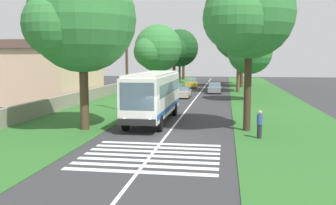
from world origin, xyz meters
name	(u,v)px	position (x,y,z in m)	size (l,w,h in m)	color
ground	(165,137)	(0.00, 0.00, 0.00)	(160.00, 160.00, 0.00)	#333335
grass_verge_left	(110,105)	(15.00, 8.20, 0.02)	(120.00, 8.00, 0.04)	#2D6628
grass_verge_right	(273,108)	(15.00, -8.20, 0.02)	(120.00, 8.00, 0.04)	#2D6628
centre_line	(189,107)	(15.00, 0.00, 0.00)	(110.00, 0.16, 0.01)	silver
coach_bus	(154,94)	(5.68, 1.80, 2.15)	(11.16, 2.62, 3.73)	silver
zebra_crossing	(151,156)	(-4.55, 0.00, 0.00)	(5.85, 6.80, 0.01)	silver
trailing_car_0	(183,92)	(23.83, 1.62, 0.67)	(4.30, 1.78, 1.43)	#B7A893
trailing_car_1	(215,88)	(30.78, -2.07, 0.67)	(4.30, 1.78, 1.43)	gray
trailing_car_2	(192,84)	(40.47, 2.06, 0.67)	(4.30, 1.78, 1.43)	gold
roadside_tree_left_0	(157,49)	(31.48, 6.24, 6.10)	(7.90, 6.79, 9.62)	#3D2D1E
roadside_tree_left_1	(173,51)	(42.02, 5.35, 6.02)	(5.28, 4.52, 8.39)	#4C3826
roadside_tree_left_2	(81,21)	(1.69, 5.87, 7.21)	(8.11, 7.05, 10.88)	#4C3826
roadside_tree_left_3	(179,49)	(51.17, 5.55, 6.68)	(8.18, 7.21, 10.40)	brown
roadside_tree_left_4	(183,49)	(64.15, 6.19, 6.96)	(6.35, 5.22, 9.71)	#3D2D1E
roadside_tree_right_0	(238,38)	(32.39, -5.11, 7.72)	(8.23, 6.78, 11.27)	brown
roadside_tree_right_1	(239,45)	(50.53, -5.88, 7.32)	(5.82, 4.92, 9.88)	#3D2D1E
roadside_tree_right_2	(246,16)	(2.85, -4.86, 7.49)	(7.29, 5.85, 10.57)	#3D2D1E
roadside_tree_right_3	(241,36)	(42.38, -6.02, 8.44)	(8.92, 7.50, 12.36)	#4C3826
roadside_tree_right_4	(249,53)	(21.42, -6.12, 5.42)	(5.69, 5.00, 8.01)	#4C3826
utility_pole	(127,64)	(10.48, 5.15, 4.35)	(0.24, 1.40, 8.33)	#473828
roadside_wall	(95,94)	(20.00, 11.60, 0.70)	(70.00, 0.40, 1.31)	gray
roadside_building	(49,71)	(18.31, 16.34, 3.36)	(13.51, 9.19, 6.64)	beige
pedestrian	(260,124)	(0.38, -5.65, 0.91)	(0.34, 0.34, 1.69)	#26262D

